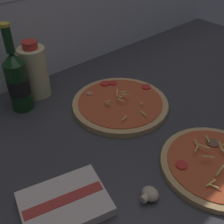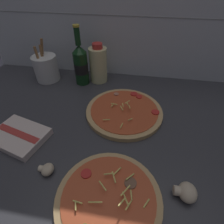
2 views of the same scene
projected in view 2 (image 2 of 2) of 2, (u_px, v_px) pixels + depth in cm
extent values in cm
cube|color=#38383D|center=(139.00, 145.00, 57.73)|extent=(160.00, 90.00, 2.50)
cube|color=silver|center=(151.00, 17.00, 73.02)|extent=(160.00, 1.00, 60.00)
cube|color=gray|center=(151.00, 17.00, 72.60)|extent=(156.80, 0.16, 0.30)
cylinder|color=tan|center=(109.00, 198.00, 42.80)|extent=(26.10, 26.10, 1.46)
cylinder|color=#C14C28|center=(109.00, 197.00, 42.23)|extent=(22.96, 22.96, 0.30)
cylinder|color=red|center=(86.00, 174.00, 46.53)|extent=(2.83, 2.83, 0.40)
cylinder|color=brown|center=(130.00, 183.00, 44.53)|extent=(3.15, 3.15, 0.40)
cylinder|color=#EADB6B|center=(95.00, 202.00, 40.02)|extent=(3.37, 0.59, 1.12)
cylinder|color=#EADB6B|center=(108.00, 174.00, 45.30)|extent=(2.33, 0.98, 0.46)
cylinder|color=#EADB6B|center=(78.00, 202.00, 40.50)|extent=(2.60, 0.81, 0.92)
cylinder|color=#EADB6B|center=(103.00, 186.00, 42.31)|extent=(2.39, 2.24, 0.66)
cylinder|color=#EADB6B|center=(146.00, 203.00, 40.50)|extent=(1.53, 2.26, 0.59)
cylinder|color=#EADB6B|center=(131.00, 195.00, 41.30)|extent=(0.85, 2.36, 0.74)
cylinder|color=#EADB6B|center=(128.00, 205.00, 39.45)|extent=(1.43, 2.37, 0.41)
cylinder|color=#EADB6B|center=(122.00, 202.00, 39.38)|extent=(1.63, 2.64, 1.24)
cylinder|color=#EADB6B|center=(76.00, 206.00, 40.00)|extent=(1.08, 2.11, 0.46)
cylinder|color=#EADB6B|center=(114.00, 177.00, 44.12)|extent=(1.58, 2.82, 0.76)
cylinder|color=#EADB6B|center=(130.00, 177.00, 45.23)|extent=(2.17, 2.42, 0.65)
cylinder|color=#EADB6B|center=(117.00, 171.00, 46.42)|extent=(1.93, 2.55, 0.54)
cylinder|color=#EADB6B|center=(125.00, 198.00, 40.46)|extent=(1.84, 3.18, 1.06)
cylinder|color=#EADB6B|center=(125.00, 190.00, 41.75)|extent=(2.26, 2.94, 0.80)
cylinder|color=tan|center=(124.00, 112.00, 67.54)|extent=(29.26, 29.26, 1.69)
cylinder|color=#C14C28|center=(124.00, 110.00, 66.90)|extent=(25.75, 25.75, 0.30)
cylinder|color=red|center=(139.00, 97.00, 72.75)|extent=(2.50, 2.50, 0.40)
cylinder|color=#B7755B|center=(116.00, 94.00, 74.20)|extent=(2.04, 2.04, 0.40)
cylinder|color=red|center=(155.00, 112.00, 65.26)|extent=(2.92, 2.92, 0.40)
cylinder|color=red|center=(134.00, 94.00, 74.28)|extent=(3.02, 3.02, 0.40)
cylinder|color=#EADB6B|center=(113.00, 105.00, 67.14)|extent=(0.84, 3.14, 1.12)
cylinder|color=#EADB6B|center=(114.00, 104.00, 67.25)|extent=(2.57, 1.13, 1.22)
cylinder|color=#EADB6B|center=(127.00, 104.00, 64.79)|extent=(1.07, 2.46, 1.19)
cylinder|color=#EADB6B|center=(130.00, 119.00, 61.10)|extent=(1.58, 2.13, 1.04)
cylinder|color=#EADB6B|center=(106.00, 120.00, 61.45)|extent=(2.61, 1.05, 0.51)
cylinder|color=#EADB6B|center=(127.00, 102.00, 67.22)|extent=(1.99, 1.94, 0.75)
cylinder|color=#EADB6B|center=(129.00, 107.00, 65.20)|extent=(1.01, 2.86, 1.26)
cylinder|color=#EADB6B|center=(122.00, 108.00, 65.10)|extent=(1.56, 2.11, 0.71)
cylinder|color=#EADB6B|center=(123.00, 105.00, 65.45)|extent=(0.88, 2.17, 0.37)
cylinder|color=#EADB6B|center=(122.00, 126.00, 59.24)|extent=(0.88, 2.48, 0.54)
cylinder|color=#143819|center=(81.00, 68.00, 80.61)|extent=(6.30, 6.30, 14.98)
cone|color=#143819|center=(79.00, 49.00, 74.68)|extent=(6.30, 6.30, 3.23)
cylinder|color=#143819|center=(77.00, 36.00, 71.28)|extent=(2.40, 2.40, 7.19)
cylinder|color=gold|center=(76.00, 26.00, 68.68)|extent=(2.76, 2.76, 0.80)
cylinder|color=black|center=(81.00, 68.00, 80.42)|extent=(6.37, 6.37, 4.79)
cylinder|color=beige|center=(98.00, 65.00, 82.00)|extent=(8.25, 8.25, 15.99)
cylinder|color=red|center=(97.00, 46.00, 76.08)|extent=(4.54, 4.54, 2.18)
cylinder|color=beige|center=(178.00, 191.00, 43.09)|extent=(2.40, 2.40, 2.40)
ellipsoid|color=#C6B293|center=(187.00, 192.00, 42.82)|extent=(4.53, 5.33, 3.73)
cylinder|color=beige|center=(42.00, 169.00, 48.30)|extent=(1.75, 1.75, 1.75)
ellipsoid|color=#C6B293|center=(48.00, 170.00, 48.10)|extent=(3.30, 3.88, 2.72)
cylinder|color=silver|center=(46.00, 68.00, 84.14)|extent=(11.22, 11.22, 11.90)
cylinder|color=olive|center=(42.00, 54.00, 82.22)|extent=(3.82, 3.08, 14.16)
cylinder|color=olive|center=(43.00, 58.00, 81.04)|extent=(1.34, 2.33, 12.19)
cylinder|color=olive|center=(39.00, 60.00, 79.29)|extent=(2.41, 2.03, 12.38)
cube|color=beige|center=(19.00, 136.00, 57.65)|extent=(20.14, 16.95, 2.40)
cube|color=#B73833|center=(18.00, 133.00, 56.81)|extent=(16.59, 6.48, 0.16)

